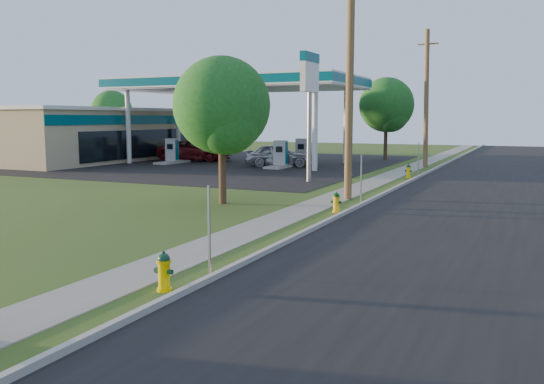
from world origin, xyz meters
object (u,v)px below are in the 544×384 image
object	(u,v)px
fuel_pump_ne	(281,157)
hydrant_mid	(336,202)
price_pylon	(310,80)
hydrant_near	(164,272)
tree_lot	(387,107)
utility_pole_mid	(350,81)
hydrant_far	(408,171)
tree_verge	(223,109)
car_silver	(279,155)
fuel_pump_sw	(200,151)
utility_pole_far	(426,98)
fuel_pump_se	(302,154)
fuel_pump_nw	(172,154)
car_red	(195,151)
tree_back	(112,112)

from	to	relation	value
fuel_pump_ne	hydrant_mid	xyz separation A→B (m)	(9.55, -16.50, -0.35)
price_pylon	hydrant_mid	distance (m)	11.28
hydrant_near	tree_lot	bearing A→B (deg)	97.00
utility_pole_mid	hydrant_far	bearing A→B (deg)	86.71
tree_verge	car_silver	xyz separation A→B (m)	(-5.39, 17.47, -2.97)
fuel_pump_sw	hydrant_far	distance (m)	19.82
tree_verge	car_silver	bearing A→B (deg)	107.14
price_pylon	utility_pole_far	bearing A→B (deg)	72.67
price_pylon	car_silver	distance (m)	11.27
fuel_pump_sw	price_pylon	world-z (taller)	price_pylon
hydrant_mid	hydrant_near	bearing A→B (deg)	-90.33
tree_lot	fuel_pump_se	bearing A→B (deg)	-127.76
hydrant_far	tree_lot	bearing A→B (deg)	108.67
fuel_pump_nw	fuel_pump_sw	size ratio (longest dim) A/B	1.00
fuel_pump_nw	tree_verge	bearing A→B (deg)	-49.93
hydrant_mid	car_red	size ratio (longest dim) A/B	0.13
tree_verge	car_red	distance (m)	23.94
tree_back	hydrant_far	distance (m)	35.08
utility_pole_mid	tree_back	size ratio (longest dim) A/B	1.58
tree_back	hydrant_far	world-z (taller)	tree_back
utility_pole_mid	tree_verge	xyz separation A→B (m)	(-4.13, -3.37, -1.17)
fuel_pump_nw	fuel_pump_se	xyz separation A→B (m)	(9.00, 4.00, 0.00)
car_red	tree_lot	bearing A→B (deg)	-73.27
utility_pole_mid	fuel_pump_se	world-z (taller)	utility_pole_mid
hydrant_near	car_red	xyz separation A→B (m)	(-18.38, 30.19, 0.43)
fuel_pump_ne	tree_back	bearing A→B (deg)	156.75
price_pylon	hydrant_mid	bearing A→B (deg)	-63.18
fuel_pump_nw	fuel_pump_sw	xyz separation A→B (m)	(0.00, 4.00, 0.00)
utility_pole_far	hydrant_far	size ratio (longest dim) A/B	11.69
hydrant_mid	car_red	distance (m)	26.89
utility_pole_mid	hydrant_near	size ratio (longest dim) A/B	12.03
fuel_pump_sw	hydrant_near	world-z (taller)	fuel_pump_sw
hydrant_far	car_red	bearing A→B (deg)	161.13
utility_pole_far	fuel_pump_ne	xyz separation A→B (m)	(-8.90, -5.00, -4.08)
tree_lot	car_red	xyz separation A→B (m)	(-13.79, -7.25, -3.49)
price_pylon	hydrant_near	xyz separation A→B (m)	(4.49, -19.62, -5.03)
fuel_pump_ne	utility_pole_far	bearing A→B (deg)	29.33
utility_pole_mid	hydrant_mid	xyz separation A→B (m)	(0.65, -3.50, -4.58)
utility_pole_mid	tree_lot	bearing A→B (deg)	99.75
car_silver	hydrant_mid	bearing A→B (deg)	-169.02
price_pylon	fuel_pump_ne	bearing A→B (deg)	123.69
hydrant_near	tree_back	bearing A→B (deg)	131.23
utility_pole_far	fuel_pump_ne	world-z (taller)	utility_pole_far
utility_pole_mid	tree_verge	world-z (taller)	utility_pole_mid
fuel_pump_se	hydrant_far	world-z (taller)	fuel_pump_se
utility_pole_far	fuel_pump_se	bearing A→B (deg)	-173.59
utility_pole_mid	tree_verge	bearing A→B (deg)	-140.81
tree_back	hydrant_mid	world-z (taller)	tree_back
tree_verge	car_silver	size ratio (longest dim) A/B	1.24
price_pylon	tree_lot	distance (m)	17.85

